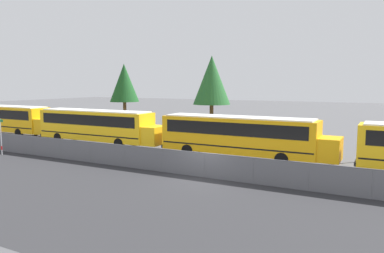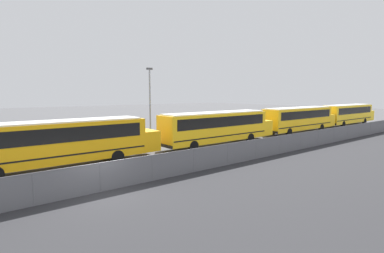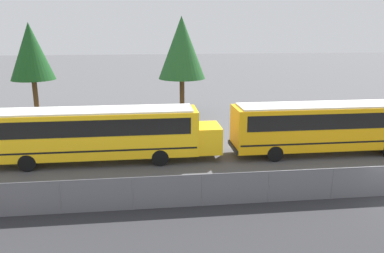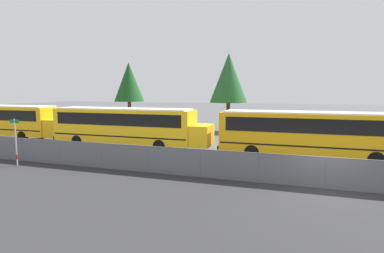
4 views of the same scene
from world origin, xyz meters
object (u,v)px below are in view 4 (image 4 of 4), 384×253
street_sign (16,141)px  tree_1 (229,78)px  school_bus_3 (315,132)px  school_bus_1 (4,119)px  tree_0 (129,82)px  school_bus_2 (126,124)px

street_sign → tree_1: size_ratio=0.33×
school_bus_3 → street_sign: (-17.39, -7.39, -0.36)m
school_bus_1 → tree_0: 14.81m
school_bus_1 → street_sign: school_bus_1 is taller
school_bus_1 → tree_0: tree_0 is taller
tree_0 → school_bus_2: bearing=-61.2°
school_bus_2 → tree_1: 14.23m
school_bus_1 → school_bus_3: (27.82, -0.60, 0.00)m
school_bus_1 → tree_1: tree_1 is taller
school_bus_2 → street_sign: bearing=-113.6°
school_bus_3 → street_sign: bearing=-157.0°
school_bus_2 → school_bus_1: bearing=177.8°
school_bus_1 → street_sign: (10.43, -7.99, -0.36)m
tree_1 → school_bus_2: bearing=-115.7°
school_bus_2 → tree_1: (5.90, 12.28, 4.10)m
school_bus_2 → street_sign: (-3.26, -7.48, -0.36)m
street_sign → tree_1: bearing=65.1°
school_bus_3 → school_bus_2: bearing=179.6°
school_bus_3 → street_sign: 18.90m
tree_1 → street_sign: bearing=-114.9°
school_bus_2 → tree_0: bearing=118.8°
school_bus_1 → street_sign: 13.14m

